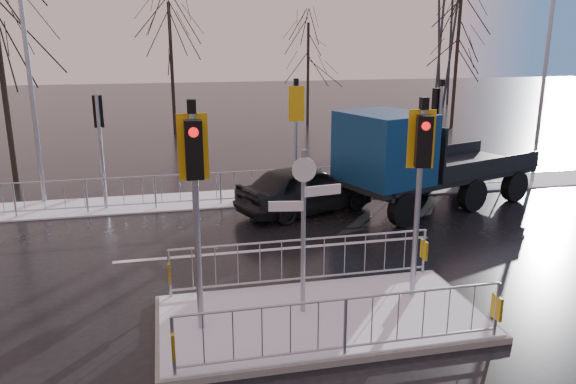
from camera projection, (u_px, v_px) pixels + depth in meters
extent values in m
plane|color=black|center=(321.00, 321.00, 10.42)|extent=(120.00, 120.00, 0.00)
cube|color=silver|center=(249.00, 197.00, 18.51)|extent=(30.00, 2.00, 0.04)
cube|color=silver|center=(279.00, 249.00, 14.00)|extent=(8.00, 0.15, 0.01)
cube|color=slate|center=(321.00, 318.00, 10.41)|extent=(6.00, 3.00, 0.12)
cube|color=silver|center=(321.00, 315.00, 10.39)|extent=(5.85, 2.85, 0.03)
cube|color=gold|center=(173.00, 344.00, 8.38)|extent=(0.05, 0.28, 0.42)
cube|color=gold|center=(497.00, 307.00, 9.52)|extent=(0.05, 0.28, 0.42)
cube|color=gold|center=(169.00, 272.00, 10.97)|extent=(0.05, 0.28, 0.42)
cube|color=gold|center=(424.00, 250.00, 12.12)|extent=(0.05, 0.28, 0.42)
cylinder|color=#989EA6|center=(197.00, 227.00, 9.42)|extent=(0.11, 0.11, 3.80)
cube|color=black|center=(194.00, 150.00, 8.90)|extent=(0.28, 0.22, 0.95)
cylinder|color=red|center=(194.00, 132.00, 8.72)|extent=(0.16, 0.04, 0.16)
cube|color=#EBAD0D|center=(193.00, 147.00, 9.13)|extent=(0.50, 0.03, 1.10)
cube|color=black|center=(191.00, 106.00, 8.89)|extent=(0.14, 0.14, 0.22)
cylinder|color=#989EA6|center=(418.00, 207.00, 10.70)|extent=(0.11, 0.11, 3.70)
cube|color=black|center=(424.00, 142.00, 10.19)|extent=(0.33, 0.28, 0.95)
cylinder|color=red|center=(426.00, 126.00, 10.00)|extent=(0.16, 0.08, 0.16)
cube|color=#EBAD0D|center=(421.00, 139.00, 10.43)|extent=(0.49, 0.16, 1.10)
cube|color=black|center=(424.00, 103.00, 10.18)|extent=(0.14, 0.14, 0.22)
cylinder|color=#989EA6|center=(303.00, 234.00, 10.11)|extent=(0.09, 0.09, 3.10)
cube|color=silver|center=(323.00, 190.00, 9.97)|extent=(0.70, 0.14, 0.18)
cube|color=silver|center=(286.00, 206.00, 9.89)|extent=(0.62, 0.15, 0.18)
cylinder|color=silver|center=(304.00, 170.00, 9.76)|extent=(0.44, 0.03, 0.44)
cylinder|color=#989EA6|center=(101.00, 152.00, 16.81)|extent=(0.11, 0.11, 3.50)
cube|color=black|center=(98.00, 111.00, 16.66)|extent=(0.28, 0.22, 0.95)
cylinder|color=red|center=(98.00, 101.00, 16.68)|extent=(0.16, 0.04, 0.16)
cylinder|color=#989EA6|center=(296.00, 143.00, 18.06)|extent=(0.11, 0.11, 3.60)
cube|color=black|center=(295.00, 103.00, 17.90)|extent=(0.28, 0.22, 0.95)
cylinder|color=red|center=(294.00, 93.00, 17.93)|extent=(0.16, 0.04, 0.16)
cube|color=#EBAD0D|center=(296.00, 104.00, 17.67)|extent=(0.50, 0.03, 1.10)
cube|color=black|center=(296.00, 82.00, 17.56)|extent=(0.14, 0.14, 0.22)
cylinder|color=#989EA6|center=(438.00, 138.00, 19.14)|extent=(0.11, 0.11, 3.50)
cube|color=black|center=(437.00, 102.00, 18.97)|extent=(0.33, 0.28, 0.95)
cylinder|color=red|center=(435.00, 93.00, 18.99)|extent=(0.16, 0.08, 0.16)
cube|color=black|center=(442.00, 83.00, 18.64)|extent=(0.14, 0.14, 0.22)
imported|color=black|center=(306.00, 188.00, 16.85)|extent=(4.63, 3.14, 1.46)
cylinder|color=black|center=(404.00, 209.00, 15.55)|extent=(1.04, 0.62, 1.00)
cylinder|color=black|center=(356.00, 192.00, 17.27)|extent=(1.04, 0.62, 1.00)
cylinder|color=black|center=(472.00, 195.00, 16.99)|extent=(1.04, 0.62, 1.00)
cylinder|color=black|center=(422.00, 181.00, 18.70)|extent=(1.04, 0.62, 1.00)
cylinder|color=black|center=(515.00, 186.00, 18.02)|extent=(1.04, 0.62, 1.00)
cylinder|color=black|center=(463.00, 173.00, 19.73)|extent=(1.04, 0.62, 1.00)
cube|color=black|center=(438.00, 174.00, 17.51)|extent=(6.99, 4.37, 0.16)
cube|color=navy|center=(384.00, 148.00, 16.05)|extent=(2.69, 2.93, 2.00)
cube|color=black|center=(410.00, 131.00, 16.44)|extent=(0.71, 1.90, 1.10)
cube|color=#2D3033|center=(366.00, 188.00, 16.03)|extent=(0.88, 2.21, 0.35)
cube|color=black|center=(463.00, 166.00, 18.04)|extent=(4.95, 3.73, 0.12)
cube|color=black|center=(415.00, 148.00, 16.73)|extent=(0.88, 2.29, 1.50)
cylinder|color=black|center=(3.00, 80.00, 19.52)|extent=(0.20, 0.20, 7.36)
cylinder|color=black|center=(172.00, 70.00, 29.79)|extent=(0.19, 0.19, 6.90)
cylinder|color=black|center=(308.00, 75.00, 33.48)|extent=(0.16, 0.16, 5.98)
cylinder|color=black|center=(456.00, 64.00, 32.17)|extent=(0.20, 0.20, 7.36)
cylinder|color=#989EA6|center=(545.00, 70.00, 19.59)|extent=(0.14, 0.14, 8.00)
cylinder|color=#989EA6|center=(29.00, 72.00, 16.90)|extent=(0.14, 0.14, 8.20)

